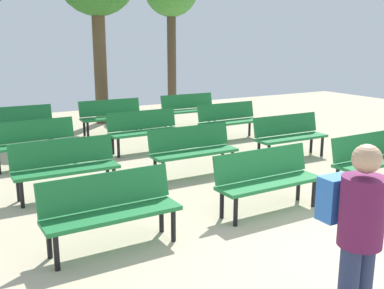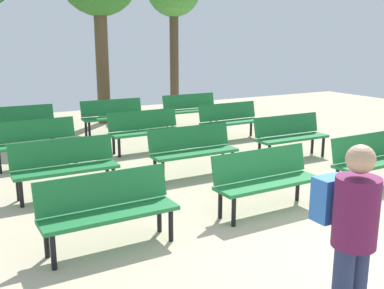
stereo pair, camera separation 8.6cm
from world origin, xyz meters
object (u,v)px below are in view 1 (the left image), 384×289
Objects in this scene: bench_r0_c2 at (372,157)px; bench_r2_c0 at (34,140)px; bench_r1_c0 at (65,164)px; bench_r3_c0 at (18,123)px; bench_r0_c0 at (110,207)px; bench_r0_c1 at (267,177)px; bench_r3_c1 at (112,115)px; bench_r2_c2 at (229,119)px; bench_r1_c2 at (289,134)px; visitor_with_backpack at (356,233)px; bench_r3_c2 at (189,108)px; bench_r1_c1 at (193,148)px; bench_r2_c1 at (144,128)px.

bench_r0_c2 and bench_r2_c0 have the same top height.
bench_r3_c0 is at bearing 91.35° from bench_r1_c0.
bench_r1_c0 is at bearing 88.83° from bench_r0_c0.
bench_r1_c0 is at bearing 137.49° from bench_r0_c1.
bench_r3_c1 is at bearing 40.29° from bench_r2_c0.
bench_r0_c0 is at bearing -138.06° from bench_r2_c2.
bench_r1_c0 is 2.00m from bench_r2_c0.
visitor_with_backpack is at bearing -125.98° from bench_r1_c2.
bench_r3_c1 is 2.30m from bench_r3_c2.
bench_r0_c2 and bench_r1_c2 have the same top height.
bench_r0_c1 is 1.00× the size of bench_r3_c0.
bench_r3_c2 is at bearing 1.93° from bench_r3_c1.
bench_r0_c0 is 0.97× the size of visitor_with_backpack.
bench_r3_c2 is (2.31, 4.17, 0.00)m from bench_r1_c1.
bench_r1_c1 is at bearing 41.13° from bench_r0_c0.
bench_r0_c0 is at bearing -125.64° from bench_r3_c2.
bench_r0_c0 is at bearing -89.61° from bench_r1_c0.
bench_r1_c2 is at bearing -59.04° from bench_r3_c1.
bench_r1_c2 is (2.29, 2.09, 0.00)m from bench_r0_c1.
bench_r3_c0 is 1.00× the size of bench_r3_c1.
bench_r3_c0 is (-4.53, 6.13, 0.00)m from bench_r0_c2.
bench_r2_c1 is at bearing 42.96° from bench_r1_c0.
bench_r3_c2 is (0.05, 6.19, 0.00)m from bench_r0_c2.
visitor_with_backpack is (-3.50, -8.77, 0.43)m from bench_r3_c2.
bench_r0_c1 and bench_r2_c2 have the same top height.
bench_r0_c2 is 7.62m from bench_r3_c0.
bench_r3_c1 is (0.01, 4.14, 0.00)m from bench_r1_c1.
bench_r1_c1 is at bearing -177.27° from bench_r1_c2.
bench_r1_c1 is at bearing -0.17° from bench_r1_c0.
visitor_with_backpack is at bearing -96.53° from bench_r3_c1.
bench_r0_c0 is 1.00× the size of bench_r0_c1.
bench_r2_c1 is (-0.05, 4.08, 0.00)m from bench_r0_c1.
bench_r1_c1 is 4.14m from bench_r3_c1.
bench_r0_c1 is at bearing -68.22° from bench_r3_c0.
visitor_with_backpack reaches higher than bench_r1_c0.
bench_r2_c0 is (-0.07, 2.00, 0.00)m from bench_r1_c0.
bench_r2_c1 is (2.24, 2.01, 0.00)m from bench_r1_c0.
bench_r0_c2 is 1.00× the size of bench_r1_c0.
bench_r0_c2 and bench_r2_c1 have the same top height.
bench_r3_c2 is at bearing 69.40° from bench_r0_c1.
bench_r2_c1 is (-0.01, 2.06, 0.00)m from bench_r1_c1.
bench_r0_c1 is 1.00× the size of bench_r3_c1.
bench_r0_c2 is at bearing -61.49° from bench_r2_c1.
visitor_with_backpack is (-3.45, -6.72, 0.43)m from bench_r2_c2.
bench_r0_c1 is 1.00× the size of bench_r1_c1.
bench_r0_c2 is 1.00× the size of bench_r2_c0.
bench_r1_c0 and bench_r2_c0 have the same top height.
bench_r0_c0 and bench_r1_c2 have the same top height.
bench_r1_c0 is 1.00× the size of bench_r3_c2.
bench_r0_c2 is 4.96m from bench_r1_c0.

